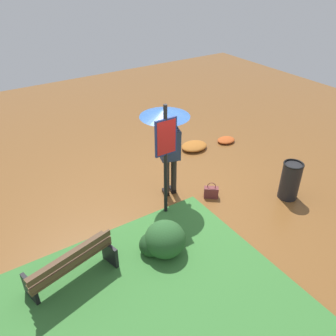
{
  "coord_description": "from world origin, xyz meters",
  "views": [
    {
      "loc": [
        3.51,
        4.98,
        4.45
      ],
      "look_at": [
        0.36,
        0.13,
        0.85
      ],
      "focal_mm": 37.14,
      "sensor_mm": 36.0,
      "label": 1
    }
  ],
  "objects_px": {
    "park_bench": "(72,265)",
    "trash_bin": "(290,180)",
    "handbag": "(211,192)",
    "info_sign_post": "(166,150)",
    "person_with_umbrella": "(167,129)"
  },
  "relations": [
    {
      "from": "park_bench",
      "to": "handbag",
      "type": "bearing_deg",
      "value": -169.47
    },
    {
      "from": "handbag",
      "to": "trash_bin",
      "type": "height_order",
      "value": "trash_bin"
    },
    {
      "from": "handbag",
      "to": "park_bench",
      "type": "height_order",
      "value": "park_bench"
    },
    {
      "from": "info_sign_post",
      "to": "trash_bin",
      "type": "distance_m",
      "value": 2.83
    },
    {
      "from": "person_with_umbrella",
      "to": "info_sign_post",
      "type": "relative_size",
      "value": 0.89
    },
    {
      "from": "trash_bin",
      "to": "handbag",
      "type": "bearing_deg",
      "value": -32.76
    },
    {
      "from": "park_bench",
      "to": "trash_bin",
      "type": "bearing_deg",
      "value": 176.52
    },
    {
      "from": "park_bench",
      "to": "trash_bin",
      "type": "height_order",
      "value": "trash_bin"
    },
    {
      "from": "info_sign_post",
      "to": "trash_bin",
      "type": "height_order",
      "value": "info_sign_post"
    },
    {
      "from": "handbag",
      "to": "trash_bin",
      "type": "distance_m",
      "value": 1.65
    },
    {
      "from": "park_bench",
      "to": "person_with_umbrella",
      "type": "bearing_deg",
      "value": -154.75
    },
    {
      "from": "person_with_umbrella",
      "to": "info_sign_post",
      "type": "bearing_deg",
      "value": 54.64
    },
    {
      "from": "info_sign_post",
      "to": "trash_bin",
      "type": "xyz_separation_m",
      "value": [
        -2.46,
        0.95,
        -1.03
      ]
    },
    {
      "from": "info_sign_post",
      "to": "park_bench",
      "type": "relative_size",
      "value": 1.61
    },
    {
      "from": "info_sign_post",
      "to": "park_bench",
      "type": "distance_m",
      "value": 2.47
    }
  ]
}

